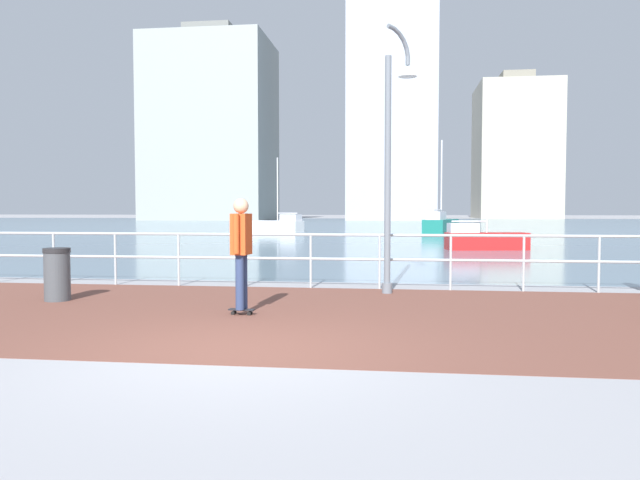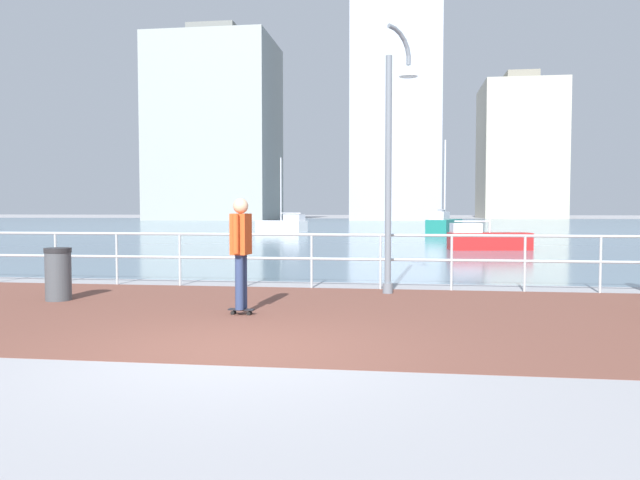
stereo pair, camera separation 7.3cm
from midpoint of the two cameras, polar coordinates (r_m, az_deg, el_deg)
The scene contains 13 objects.
ground at distance 46.72m, azimuth 5.55°, elevation 0.92°, with size 220.00×220.00×0.00m, color #9E9EA3.
brick_paving at distance 9.54m, azimuth -3.40°, elevation -6.83°, with size 28.00×6.29×0.01m, color brown.
harbor_water at distance 57.42m, azimuth 5.97°, elevation 1.29°, with size 180.00×88.00×0.00m, color slate.
waterfront_railing at distance 12.54m, azimuth -0.62°, elevation -0.96°, with size 25.25×0.06×1.12m.
lamppost at distance 11.96m, azimuth 7.10°, elevation 8.62°, with size 0.64×0.68×5.08m.
skateboarder at distance 9.41m, azimuth -7.11°, elevation -0.44°, with size 0.41×0.56×1.77m.
trash_bin at distance 11.78m, azimuth -22.90°, elevation -2.92°, with size 0.46×0.46×0.93m.
sailboat_yellow at distance 42.70m, azimuth -3.43°, elevation 1.40°, with size 3.80×2.49×5.14m.
sailboat_blue at distance 25.04m, azimuth 15.24°, elevation 0.08°, with size 3.26×1.48×4.42m.
sailboat_gray at distance 40.54m, azimuth 11.44°, elevation 1.39°, with size 2.60×4.50×6.03m.
tower_steel at distance 90.56m, azimuth -9.60°, elevation 10.00°, with size 16.83×14.14×27.33m.
tower_glass at distance 111.11m, azimuth 18.00°, elevation 7.85°, with size 12.96×14.65×24.52m.
tower_concrete at distance 87.73m, azimuth 7.09°, elevation 13.49°, with size 11.99×10.74×37.14m.
Camera 2 is at (1.87, -6.65, 1.62)m, focal length 34.59 mm.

